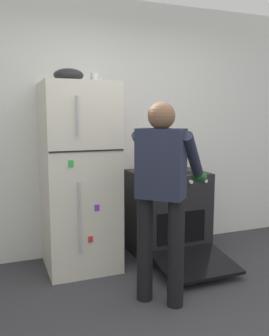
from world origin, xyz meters
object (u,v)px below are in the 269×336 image
stove_range (168,214)px  coffee_mug (95,78)px  mixing_bowl (69,75)px  refrigerator (79,177)px  pepper_mill (184,159)px  red_pot (156,167)px  person_cook (162,185)px

stove_range → coffee_mug: 1.61m
stove_range → mixing_bowl: mixing_bowl is taller
refrigerator → stove_range: size_ratio=1.48×
refrigerator → pepper_mill: 1.28m
red_pot → refrigerator: bearing=176.4°
red_pot → pepper_mill: size_ratio=1.88×
coffee_mug → pepper_mill: size_ratio=0.63×
coffee_mug → mixing_bowl: (-0.26, -0.05, 0.01)m
person_cook → mixing_bowl: mixing_bowl is taller
refrigerator → stove_range: refrigerator is taller
coffee_mug → stove_range: bearing=-5.0°
person_cook → coffee_mug: size_ratio=14.28×
red_pot → coffee_mug: (-0.61, 0.10, 0.88)m
person_cook → coffee_mug: bearing=105.6°
coffee_mug → mixing_bowl: mixing_bowl is taller
refrigerator → coffee_mug: 0.97m
refrigerator → stove_range: bearing=-1.0°
mixing_bowl → stove_range: bearing=-1.0°
refrigerator → coffee_mug: bearing=15.4°
coffee_mug → red_pot: bearing=-9.2°
stove_range → person_cook: size_ratio=0.76×
refrigerator → person_cook: refrigerator is taller
coffee_mug → pepper_mill: coffee_mug is taller
stove_range → pepper_mill: bearing=36.0°
person_cook → mixing_bowl: size_ratio=5.78×
stove_range → person_cook: bearing=-119.3°
mixing_bowl → pepper_mill: bearing=8.5°
refrigerator → person_cook: 1.02m
refrigerator → mixing_bowl: size_ratio=6.51×
stove_range → person_cook: (-0.50, -0.90, 0.52)m
stove_range → pepper_mill: size_ratio=6.81×
stove_range → person_cook: person_cook is taller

